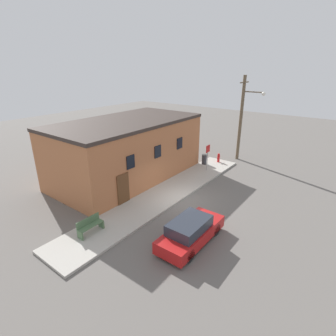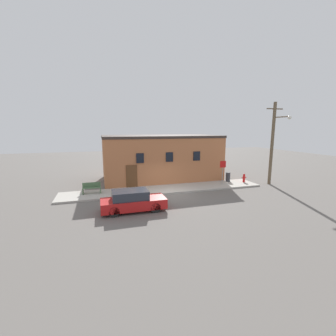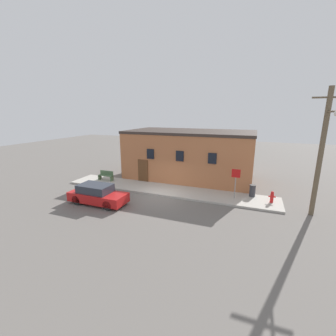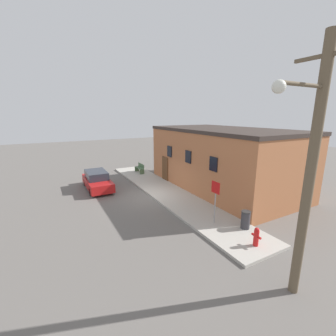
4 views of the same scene
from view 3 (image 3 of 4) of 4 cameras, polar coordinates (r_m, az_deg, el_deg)
ground_plane at (r=17.96m, az=-2.36°, el=-7.14°), size 80.00×80.00×0.00m
sidewalk at (r=19.14m, az=-0.67°, el=-5.55°), size 18.02×2.80×0.14m
brick_building at (r=22.46m, az=5.55°, el=3.40°), size 12.12×6.39×4.75m
fire_hydrant at (r=17.84m, az=24.90°, el=-6.68°), size 0.48×0.23×0.85m
stop_sign at (r=17.28m, az=16.81°, el=-2.56°), size 0.62×0.06×2.28m
bench at (r=22.29m, az=-15.48°, el=-1.88°), size 1.46×0.44×0.89m
trash_bin at (r=18.52m, az=20.64°, el=-5.41°), size 0.47×0.47×0.92m
utility_pole at (r=16.40m, az=34.47°, el=3.64°), size 1.80×2.15×7.93m
parked_car at (r=17.12m, az=-17.49°, el=-6.44°), size 4.26×1.68×1.42m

